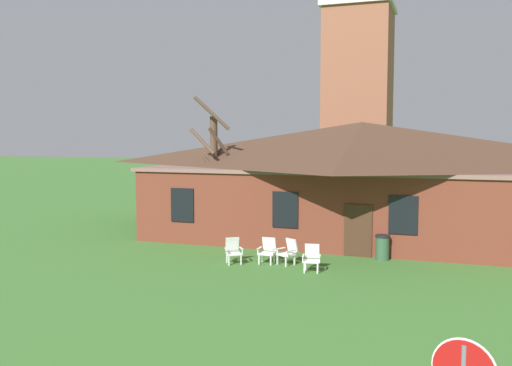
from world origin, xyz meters
TOP-DOWN VIEW (x-y plane):
  - brick_building at (0.00, 20.86)m, footprint 19.70×10.40m
  - dome_tower at (-2.59, 36.49)m, footprint 5.18×5.18m
  - lawn_chair_by_porch at (-3.65, 13.17)m, footprint 0.84×0.87m
  - lawn_chair_near_door at (-2.42, 13.62)m, footprint 0.64×0.67m
  - lawn_chair_left_end at (-1.62, 13.67)m, footprint 0.83×0.86m
  - lawn_chair_middle at (-0.55, 12.93)m, footprint 0.70×0.74m
  - bare_tree_beside_building at (-6.68, 18.32)m, footprint 2.14×1.76m
  - trash_bin at (1.64, 15.56)m, footprint 0.56×0.56m

SIDE VIEW (x-z plane):
  - trash_bin at x=1.64m, z-range 0.01..0.99m
  - lawn_chair_by_porch at x=-3.65m, z-range 0.02..0.98m
  - lawn_chair_near_door at x=-2.42m, z-range 0.02..0.98m
  - lawn_chair_left_end at x=-1.62m, z-range 0.02..0.98m
  - lawn_chair_middle at x=-0.55m, z-range 0.02..0.98m
  - brick_building at x=0.00m, z-range 0.05..5.53m
  - bare_tree_beside_building at x=-6.68m, z-range -0.07..6.59m
  - dome_tower at x=-2.59m, z-range -0.83..19.48m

